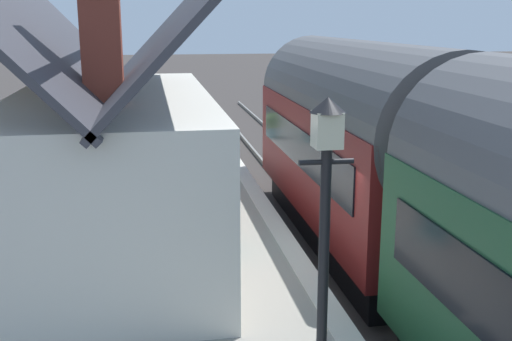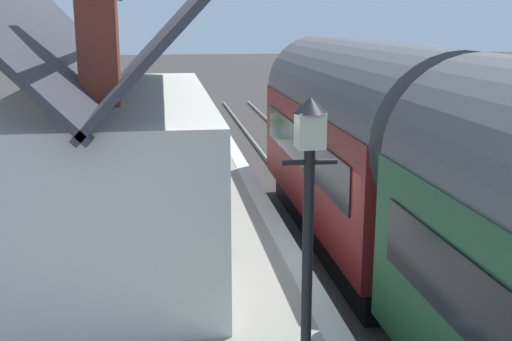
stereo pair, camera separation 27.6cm
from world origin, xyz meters
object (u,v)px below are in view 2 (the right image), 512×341
at_px(station_building, 114,158).
at_px(planter_edge_near, 184,135).
at_px(planter_corner_building, 143,130).
at_px(lamp_post_platform, 309,201).
at_px(planter_edge_far, 166,122).
at_px(bench_platform_end, 174,138).
at_px(planter_bench_right, 217,125).
at_px(planter_by_door, 160,150).

distance_m(station_building, planter_edge_near, 8.67).
distance_m(planter_corner_building, lamp_post_platform, 15.19).
bearing_deg(planter_corner_building, planter_edge_far, -37.97).
relative_size(bench_platform_end, lamp_post_platform, 0.43).
bearing_deg(planter_edge_far, lamp_post_platform, -175.75).
relative_size(station_building, planter_edge_near, 11.86).
bearing_deg(planter_bench_right, planter_by_door, 151.17).
xyz_separation_m(planter_by_door, planter_corner_building, (3.15, 0.55, 0.01)).
relative_size(planter_by_door, planter_edge_far, 0.80).
bearing_deg(planter_by_door, bench_platform_end, -18.22).
bearing_deg(planter_by_door, planter_bench_right, -28.83).
bearing_deg(planter_edge_near, planter_bench_right, -49.63).
bearing_deg(station_building, bench_platform_end, -9.14).
bearing_deg(planter_corner_building, planter_bench_right, -83.88).
relative_size(station_building, planter_bench_right, 9.76).
relative_size(bench_platform_end, planter_bench_right, 1.63).
bearing_deg(planter_edge_far, bench_platform_end, -176.24).
xyz_separation_m(station_building, bench_platform_end, (7.26, -1.17, -1.02)).
bearing_deg(planter_edge_far, station_building, 174.49).
bearing_deg(bench_platform_end, planter_corner_building, 26.72).
relative_size(planter_by_door, lamp_post_platform, 0.24).
bearing_deg(bench_platform_end, planter_by_door, 161.78).
height_order(bench_platform_end, planter_by_door, bench_platform_end).
xyz_separation_m(station_building, planter_edge_far, (10.15, -0.98, -0.98)).
bearing_deg(planter_bench_right, planter_corner_building, 96.12).
distance_m(planter_bench_right, planter_edge_near, 1.49).
xyz_separation_m(station_building, planter_bench_right, (9.43, -2.64, -1.03)).
bearing_deg(planter_corner_building, planter_edge_near, -118.31).
bearing_deg(lamp_post_platform, planter_edge_far, 4.25).
xyz_separation_m(planter_by_door, lamp_post_platform, (-11.79, -1.41, 1.90)).
relative_size(station_building, planter_edge_far, 8.60).
xyz_separation_m(planter_edge_far, lamp_post_platform, (-15.93, -1.18, 1.78)).
relative_size(planter_bench_right, lamp_post_platform, 0.27).
bearing_deg(lamp_post_platform, bench_platform_end, 4.36).
bearing_deg(planter_by_door, planter_edge_near, -17.00).
height_order(station_building, planter_corner_building, station_building).
distance_m(planter_edge_far, planter_corner_building, 1.26).
xyz_separation_m(bench_platform_end, planter_bench_right, (2.17, -1.47, -0.01)).
height_order(station_building, planter_edge_near, station_building).
xyz_separation_m(planter_edge_near, planter_edge_far, (1.69, 0.53, 0.15)).
bearing_deg(bench_platform_end, planter_edge_near, -15.73).
bearing_deg(planter_edge_near, lamp_post_platform, -177.37).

